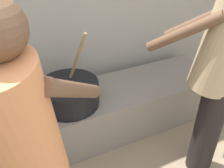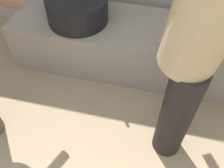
{
  "view_description": "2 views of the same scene",
  "coord_description": "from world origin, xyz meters",
  "views": [
    {
      "loc": [
        -0.59,
        0.09,
        1.76
      ],
      "look_at": [
        -0.05,
        1.22,
        0.95
      ],
      "focal_mm": 39.87,
      "sensor_mm": 36.0,
      "label": 1
    },
    {
      "loc": [
        0.5,
        0.17,
        1.68
      ],
      "look_at": [
        0.31,
        0.97,
        0.69
      ],
      "focal_mm": 39.29,
      "sensor_mm": 36.0,
      "label": 2
    }
  ],
  "objects": [
    {
      "name": "cook_in_tan_shirt",
      "position": [
        0.68,
        1.09,
        0.94
      ],
      "size": [
        0.6,
        0.75,
        1.64
      ],
      "color": "black",
      "rests_on": "ground_plane"
    },
    {
      "name": "cook_in_orange_shirt",
      "position": [
        -0.61,
        0.9,
        0.91
      ],
      "size": [
        0.69,
        0.7,
        1.6
      ],
      "color": "#4C4238",
      "rests_on": "ground_plane"
    },
    {
      "name": "block_enclosure_rear",
      "position": [
        0.0,
        2.35,
        1.07
      ],
      "size": [
        5.76,
        0.2,
        2.14
      ],
      "primitive_type": "cube",
      "color": "#9E998E",
      "rests_on": "ground_plane"
    },
    {
      "name": "hearth_ledge",
      "position": [
        0.29,
        1.83,
        0.22
      ],
      "size": [
        2.07,
        0.6,
        0.45
      ],
      "primitive_type": "cube",
      "color": "slate",
      "rests_on": "ground_plane"
    },
    {
      "name": "cooking_pot_main",
      "position": [
        -0.17,
        1.8,
        0.55
      ],
      "size": [
        0.5,
        0.5,
        0.66
      ],
      "color": "black",
      "rests_on": "hearth_ledge"
    }
  ]
}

